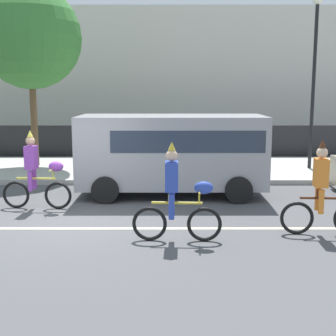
# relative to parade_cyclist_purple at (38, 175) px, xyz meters

# --- Properties ---
(ground_plane) EXTENTS (80.00, 80.00, 0.00)m
(ground_plane) POSITION_rel_parade_cyclist_purple_xyz_m (1.08, -1.17, -0.84)
(ground_plane) COLOR #4C4C4F
(road_centre_line) EXTENTS (36.00, 0.14, 0.01)m
(road_centre_line) POSITION_rel_parade_cyclist_purple_xyz_m (1.08, -1.67, -0.84)
(road_centre_line) COLOR beige
(road_centre_line) RESTS_ON ground
(sidewalk_curb) EXTENTS (60.00, 5.00, 0.15)m
(sidewalk_curb) POSITION_rel_parade_cyclist_purple_xyz_m (1.08, 5.33, -0.77)
(sidewalk_curb) COLOR #ADAAA3
(sidewalk_curb) RESTS_ON ground
(fence_line) EXTENTS (40.00, 0.08, 1.40)m
(fence_line) POSITION_rel_parade_cyclist_purple_xyz_m (1.08, 8.23, -0.14)
(fence_line) COLOR black
(fence_line) RESTS_ON ground
(building_backdrop) EXTENTS (28.00, 8.00, 6.98)m
(building_backdrop) POSITION_rel_parade_cyclist_purple_xyz_m (2.79, 16.83, 2.65)
(building_backdrop) COLOR beige
(building_backdrop) RESTS_ON ground
(parade_cyclist_purple) EXTENTS (1.72, 0.50, 1.92)m
(parade_cyclist_purple) POSITION_rel_parade_cyclist_purple_xyz_m (0.00, 0.00, 0.00)
(parade_cyclist_purple) COLOR black
(parade_cyclist_purple) RESTS_ON ground
(parade_cyclist_cobalt) EXTENTS (1.72, 0.50, 1.92)m
(parade_cyclist_cobalt) POSITION_rel_parade_cyclist_purple_xyz_m (3.36, -2.47, 0.00)
(parade_cyclist_cobalt) COLOR black
(parade_cyclist_cobalt) RESTS_ON ground
(parade_cyclist_orange) EXTENTS (1.72, 0.50, 1.92)m
(parade_cyclist_orange) POSITION_rel_parade_cyclist_purple_xyz_m (6.30, -2.08, 0.00)
(parade_cyclist_orange) COLOR black
(parade_cyclist_orange) RESTS_ON ground
(parked_van_grey) EXTENTS (5.00, 2.22, 2.18)m
(parked_van_grey) POSITION_rel_parade_cyclist_purple_xyz_m (3.35, 1.53, 0.44)
(parked_van_grey) COLOR #99999E
(parked_van_grey) RESTS_ON ground
(street_lamp_post) EXTENTS (0.36, 0.36, 5.86)m
(street_lamp_post) POSITION_rel_parade_cyclist_purple_xyz_m (8.14, 5.07, 3.15)
(street_lamp_post) COLOR black
(street_lamp_post) RESTS_ON sidewalk_curb
(street_tree_near_lamp) EXTENTS (3.59, 3.59, 6.31)m
(street_tree_near_lamp) POSITION_rel_parade_cyclist_purple_xyz_m (-1.64, 5.73, 3.81)
(street_tree_near_lamp) COLOR brown
(street_tree_near_lamp) RESTS_ON sidewalk_curb
(pedestrian_onlooker) EXTENTS (0.32, 0.20, 1.62)m
(pedestrian_onlooker) POSITION_rel_parade_cyclist_purple_xyz_m (5.22, 7.04, 0.17)
(pedestrian_onlooker) COLOR #33333D
(pedestrian_onlooker) RESTS_ON sidewalk_curb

